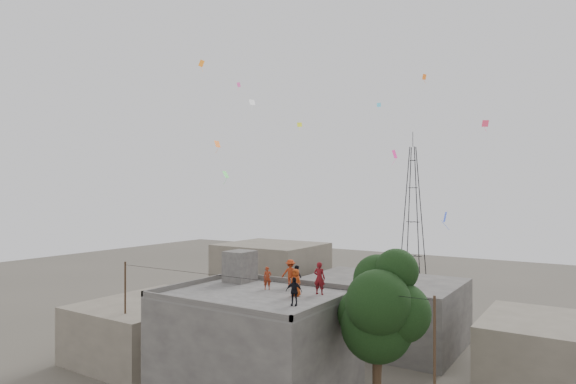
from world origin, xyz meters
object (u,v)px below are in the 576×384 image
at_px(stair_head_box, 240,266).
at_px(transmission_tower, 413,215).
at_px(person_red_adult, 319,278).
at_px(person_dark_adult, 294,291).
at_px(tree, 381,309).

distance_m(stair_head_box, transmission_tower, 37.46).
relative_size(person_red_adult, person_dark_adult, 1.26).
bearing_deg(stair_head_box, tree, -10.74).
xyz_separation_m(person_red_adult, person_dark_adult, (0.22, -3.09, -0.19)).
relative_size(tree, transmission_tower, 0.45).
relative_size(transmission_tower, person_dark_adult, 13.64).
height_order(stair_head_box, tree, tree).
distance_m(tree, person_dark_adult, 4.46).
height_order(tree, person_dark_adult, tree).
xyz_separation_m(tree, person_dark_adult, (-4.02, -1.78, 0.73)).
bearing_deg(stair_head_box, person_dark_adult, -30.03).
bearing_deg(tree, transmission_tower, 106.09).
distance_m(stair_head_box, person_dark_adult, 7.57).
distance_m(stair_head_box, person_red_adult, 6.37).
distance_m(transmission_tower, person_red_adult, 38.81).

